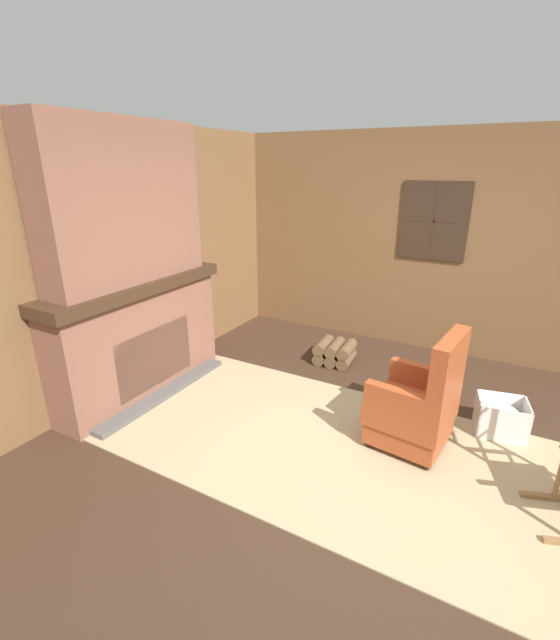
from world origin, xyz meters
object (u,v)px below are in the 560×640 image
Objects in this scene: laundry_basket at (501,417)px; oil_lamp_vase at (68,288)px; armchair at (417,407)px; firewood_stack at (335,352)px; storage_case at (146,269)px.

laundry_basket is 3.88m from oil_lamp_vase.
armchair reaches higher than firewood_stack.
armchair is 3.06m from oil_lamp_vase.
oil_lamp_vase is (-1.53, -2.24, 1.13)m from firewood_stack.
oil_lamp_vase is at bearing 27.96° from armchair.
firewood_stack is 2.33m from storage_case.
oil_lamp_vase is at bearing -124.46° from firewood_stack.
oil_lamp_vase is at bearing -90.01° from storage_case.
armchair is 3.81× the size of storage_case.
laundry_basket is (0.62, 0.55, -0.21)m from armchair.
laundry_basket is (1.82, -0.63, 0.03)m from firewood_stack.
storage_case is at bearing -138.54° from firewood_stack.
laundry_basket is at bearing -131.62° from armchair.
firewood_stack is 1.71× the size of storage_case.
firewood_stack is (-1.20, 1.18, -0.24)m from armchair.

